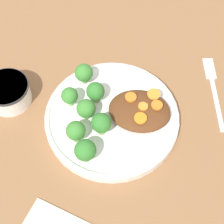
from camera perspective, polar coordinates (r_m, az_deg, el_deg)
name	(u,v)px	position (r m, az deg, el deg)	size (l,w,h in m)	color
ground_plane	(112,121)	(0.80, 0.00, -1.38)	(4.00, 4.00, 0.00)	#8C603D
plate	(112,118)	(0.78, 0.00, -0.85)	(0.28, 0.28, 0.03)	white
dip_bowl	(8,92)	(0.83, -15.58, 2.96)	(0.10, 0.10, 0.05)	white
stew_mound	(140,111)	(0.77, 4.21, 0.19)	(0.13, 0.10, 0.03)	#5B3319
broccoli_floret_0	(86,109)	(0.75, -3.96, 0.47)	(0.04, 0.04, 0.05)	#7FA85B
broccoli_floret_1	(70,96)	(0.77, -6.48, 2.44)	(0.04, 0.04, 0.05)	#7FA85B
broccoli_floret_2	(95,92)	(0.78, -2.54, 3.09)	(0.04, 0.04, 0.05)	#759E51
broccoli_floret_3	(101,123)	(0.73, -1.64, -1.76)	(0.04, 0.04, 0.06)	#7FA85B
broccoli_floret_4	(76,131)	(0.73, -5.54, -2.95)	(0.04, 0.04, 0.05)	#759E51
broccoli_floret_5	(85,151)	(0.71, -4.08, -5.90)	(0.04, 0.04, 0.05)	#7FA85B
broccoli_floret_6	(84,73)	(0.80, -4.32, 5.93)	(0.04, 0.04, 0.05)	#759E51
carrot_slice_0	(131,97)	(0.77, 2.88, 2.26)	(0.02, 0.02, 0.00)	orange
carrot_slice_1	(154,94)	(0.77, 6.39, 2.70)	(0.03, 0.03, 0.00)	orange
carrot_slice_2	(143,106)	(0.75, 4.78, 0.86)	(0.02, 0.02, 0.00)	orange
carrot_slice_3	(141,118)	(0.74, 4.37, -0.94)	(0.03, 0.03, 0.00)	orange
carrot_slice_4	(157,105)	(0.76, 6.86, 1.03)	(0.02, 0.02, 0.00)	orange
fork	(213,85)	(0.87, 15.16, 3.96)	(0.06, 0.20, 0.01)	silver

